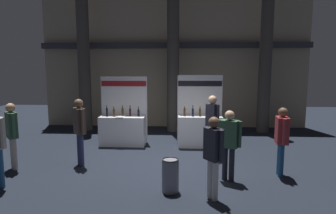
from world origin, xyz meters
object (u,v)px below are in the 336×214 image
visitor_3 (282,135)px  visitor_0 (212,121)px  exhibitor_booth_1 (200,128)px  visitor_6 (80,126)px  visitor_2 (213,151)px  visitor_4 (12,130)px  visitor_1 (229,139)px  exhibitor_booth_0 (123,128)px  trash_bin (170,175)px

visitor_3 → visitor_0: bearing=-124.3°
exhibitor_booth_1 → visitor_6: size_ratio=1.31×
visitor_2 → visitor_4: size_ratio=0.97×
visitor_2 → visitor_6: visitor_6 is taller
exhibitor_booth_1 → visitor_4: exhibitor_booth_1 is taller
exhibitor_booth_1 → visitor_2: bearing=-89.2°
visitor_3 → visitor_4: bearing=-84.1°
exhibitor_booth_1 → visitor_3: exhibitor_booth_1 is taller
visitor_4 → visitor_6: 1.65m
visitor_6 → visitor_1: bearing=-140.3°
exhibitor_booth_0 → exhibitor_booth_1: size_ratio=0.98×
visitor_1 → visitor_2: visitor_2 is taller
visitor_0 → trash_bin: bearing=106.4°
exhibitor_booth_1 → visitor_3: 3.17m
exhibitor_booth_0 → visitor_3: size_ratio=1.38×
visitor_1 → visitor_0: bearing=-54.1°
visitor_1 → visitor_3: bearing=-135.7°
exhibitor_booth_0 → visitor_1: bearing=-43.8°
visitor_1 → visitor_3: (1.30, 0.37, 0.02)m
visitor_0 → visitor_2: size_ratio=1.09×
exhibitor_booth_0 → visitor_4: exhibitor_booth_0 is taller
trash_bin → visitor_2: size_ratio=0.43×
trash_bin → visitor_0: (1.08, 2.38, 0.72)m
exhibitor_booth_1 → visitor_0: bearing=-77.4°
exhibitor_booth_0 → visitor_3: bearing=-30.6°
visitor_1 → visitor_4: 5.40m
visitor_0 → visitor_3: bearing=180.0°
visitor_2 → visitor_4: bearing=-142.0°
visitor_0 → visitor_1: (0.22, -1.69, -0.10)m
visitor_1 → exhibitor_booth_1: bearing=-51.9°
visitor_3 → visitor_1: bearing=-67.5°
exhibitor_booth_1 → visitor_0: size_ratio=1.29×
trash_bin → visitor_6: visitor_6 is taller
trash_bin → visitor_3: bearing=22.1°
visitor_2 → visitor_4: (-4.93, 1.43, 0.04)m
exhibitor_booth_0 → visitor_6: bearing=-108.1°
visitor_2 → visitor_6: bearing=-154.5°
trash_bin → visitor_6: 2.99m
visitor_0 → visitor_4: visitor_0 is taller
visitor_3 → visitor_6: (-5.08, 0.47, 0.07)m
trash_bin → visitor_2: visitor_2 is taller
visitor_0 → visitor_2: visitor_0 is taller
visitor_1 → visitor_4: visitor_4 is taller
visitor_0 → visitor_1: visitor_0 is taller
visitor_0 → visitor_2: bearing=126.0°
exhibitor_booth_0 → trash_bin: exhibitor_booth_0 is taller
visitor_6 → visitor_4: bearing=65.8°
visitor_0 → visitor_3: size_ratio=1.09×
exhibitor_booth_1 → visitor_1: exhibitor_booth_1 is taller
exhibitor_booth_1 → visitor_3: size_ratio=1.41×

